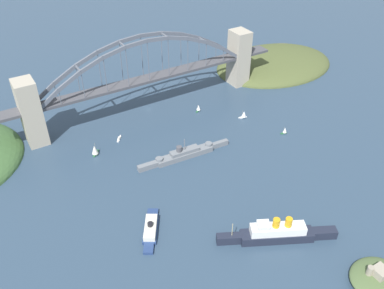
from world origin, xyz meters
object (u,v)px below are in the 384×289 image
small_boat_1 (95,150)px  small_boat_2 (244,114)px  naval_cruiser (184,154)px  fort_island_mid_harbor (378,278)px  seaplane_taxiing_near_bridge (71,99)px  ocean_liner (278,233)px  harbor_arch_bridge (147,80)px  harbor_ferry_steamer (151,229)px  small_boat_4 (198,108)px  small_boat_3 (285,130)px  small_boat_0 (119,139)px

small_boat_1 → small_boat_2: size_ratio=1.28×
naval_cruiser → fort_island_mid_harbor: 161.57m
seaplane_taxiing_near_bridge → small_boat_1: size_ratio=1.08×
ocean_liner → naval_cruiser: (7.96, -103.84, -2.33)m
harbor_arch_bridge → naval_cruiser: (8.89, 82.34, -27.41)m
harbor_arch_bridge → small_boat_2: harbor_arch_bridge is taller
naval_cruiser → harbor_ferry_steamer: naval_cruiser is taller
naval_cruiser → fort_island_mid_harbor: naval_cruiser is taller
small_boat_2 → small_boat_4: small_boat_2 is taller
small_boat_3 → ocean_liner: bearing=46.3°
harbor_ferry_steamer → small_boat_2: 156.77m
small_boat_2 → ocean_liner: bearing=61.4°
ocean_liner → harbor_ferry_steamer: bearing=-35.7°
naval_cruiser → small_boat_4: naval_cruiser is taller
harbor_arch_bridge → small_boat_0: size_ratio=30.63×
harbor_ferry_steamer → small_boat_4: 153.60m
fort_island_mid_harbor → small_boat_4: size_ratio=4.49×
seaplane_taxiing_near_bridge → ocean_liner: bearing=103.4°
harbor_arch_bridge → naval_cruiser: harbor_arch_bridge is taller
ocean_liner → small_boat_1: (67.71, -143.80, -0.79)m
ocean_liner → naval_cruiser: ocean_liner is taller
fort_island_mid_harbor → small_boat_0: 219.48m
harbor_ferry_steamer → harbor_arch_bridge: bearing=-115.6°
small_boat_3 → small_boat_4: 83.57m
ocean_liner → seaplane_taxiing_near_bridge: ocean_liner is taller
ocean_liner → small_boat_4: bearing=-104.1°
naval_cruiser → small_boat_2: naval_cruiser is taller
ocean_liner → small_boat_0: (42.91, -154.04, -4.80)m
small_boat_3 → naval_cruiser: bearing=-9.8°
small_boat_3 → small_boat_4: small_boat_4 is taller
fort_island_mid_harbor → harbor_arch_bridge: bearing=-83.6°
harbor_ferry_steamer → small_boat_2: (-134.78, -80.06, 1.22)m
small_boat_4 → naval_cruiser: bearing=49.1°
small_boat_3 → harbor_ferry_steamer: bearing=15.3°
harbor_arch_bridge → fort_island_mid_harbor: size_ratio=8.21×
harbor_ferry_steamer → small_boat_3: (-149.66, -40.92, 0.72)m
ocean_liner → harbor_ferry_steamer: (65.60, -47.08, -3.07)m
seaplane_taxiing_near_bridge → small_boat_2: small_boat_2 is taller
harbor_ferry_steamer → small_boat_1: 96.77m
ocean_liner → naval_cruiser: 104.17m
naval_cruiser → small_boat_1: bearing=-33.8°
ocean_liner → naval_cruiser: size_ratio=0.89×
harbor_arch_bridge → fort_island_mid_harbor: bearing=96.4°
harbor_ferry_steamer → small_boat_0: size_ratio=4.03×
harbor_ferry_steamer → fort_island_mid_harbor: bearing=132.8°
small_boat_0 → harbor_ferry_steamer: bearing=78.0°
small_boat_1 → harbor_arch_bridge: bearing=-148.3°
naval_cruiser → small_boat_3: 93.39m
harbor_arch_bridge → small_boat_2: size_ratio=33.71×
ocean_liner → small_boat_3: 121.73m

